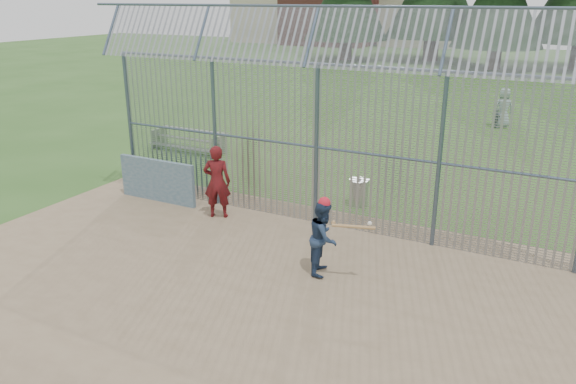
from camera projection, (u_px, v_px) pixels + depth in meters
The scene contains 12 objects.
ground at pixel (243, 281), 11.47m from camera, with size 120.00×120.00×0.00m, color #2D511E.
dirt_infield at pixel (229, 291), 11.05m from camera, with size 14.00×10.00×0.02m, color #756047.
dugout_wall at pixel (157, 180), 15.70m from camera, with size 2.50×0.12×1.20m, color #38566B.
batter at pixel (324, 238), 11.54m from camera, with size 0.76×0.59×1.56m, color #22334F.
onlooker at pixel (217, 182), 14.45m from camera, with size 0.70×0.46×1.92m, color maroon.
bg_kid_standing at pixel (503, 108), 24.57m from camera, with size 0.85×0.55×1.73m, color gray.
bg_kid_seated at pixel (497, 118), 24.58m from camera, with size 0.51×0.21×0.87m, color slate.
batting_gear at pixel (331, 208), 11.21m from camera, with size 1.24×0.43×0.49m.
trash_can at pixel (359, 192), 15.48m from camera, with size 0.56×0.56×0.82m.
bleacher at pixel (188, 140), 20.97m from camera, with size 3.00×0.95×0.72m.
backstop_fence at pixel (387, 142), 12.77m from camera, with size 20.09×0.81×5.30m.
distant_buildings at pixel (327, 12), 67.66m from camera, with size 26.50×10.50×8.00m.
Camera 1 is at (5.56, -8.63, 5.50)m, focal length 35.00 mm.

